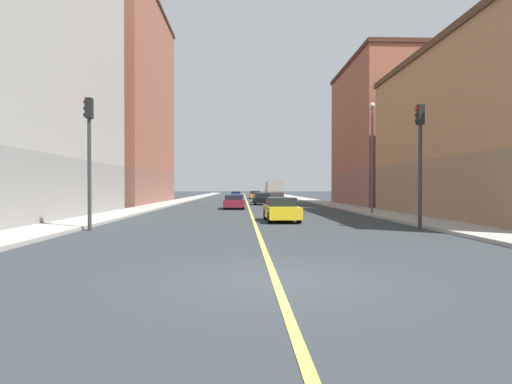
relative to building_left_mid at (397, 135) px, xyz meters
The scene contains 16 objects.
ground_plane 39.29m from the building_left_mid, 114.48° to the right, with size 400.00×400.00×0.00m, color #2B3135.
sidewalk_left 17.20m from the building_left_mid, 116.00° to the left, with size 2.74×168.00×0.15m, color #9E9B93.
sidewalk_right 29.71m from the building_left_mid, 151.06° to the left, with size 2.74×168.00×0.15m, color #9E9B93.
lane_center_stripe 22.49m from the building_left_mid, 138.95° to the left, with size 0.16×154.00×0.01m, color #E5D14C.
building_left_mid is the anchor object (origin of this frame).
building_right_midblock 32.82m from the building_left_mid, 169.28° to the left, with size 11.13×22.63×24.07m.
traffic_light_left_near 26.90m from the building_left_mid, 108.79° to the right, with size 0.40×0.32×5.67m.
traffic_light_right_near 34.60m from the building_left_mid, 132.89° to the right, with size 0.40×0.32×5.86m.
street_lamp_left_near 17.17m from the building_left_mid, 116.49° to the right, with size 0.36×0.36×7.68m.
car_orange 31.01m from the building_left_mid, 118.45° to the left, with size 1.96×4.08×1.33m.
car_maroon 19.88m from the building_left_mid, 158.87° to the right, with size 1.96×4.11×1.25m.
car_black 16.11m from the building_left_mid, behind, with size 1.92×4.07×1.30m.
car_blue 38.06m from the building_left_mid, 118.28° to the left, with size 1.92×4.13×1.22m.
car_yellow 25.94m from the building_left_mid, 125.23° to the right, with size 1.88×4.20×1.35m.
car_teal 18.08m from the building_left_mid, 148.31° to the left, with size 2.05×4.52×1.28m.
box_truck 21.38m from the building_left_mid, 125.57° to the left, with size 2.36×7.31×2.82m.
Camera 1 is at (-0.69, -8.59, 1.91)m, focal length 28.98 mm.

